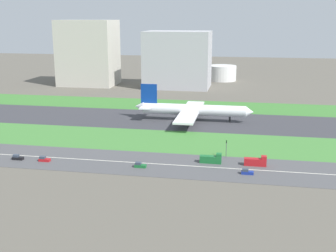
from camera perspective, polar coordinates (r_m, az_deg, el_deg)
ground_plane at (r=236.30m, az=0.39°, el=0.80°), size 800.00×800.00×0.00m
runway at (r=236.29m, az=0.39°, el=0.81°), size 280.00×46.00×0.10m
grass_median_north at (r=275.80m, az=1.88°, el=2.76°), size 280.00×36.00×0.10m
grass_median_south at (r=197.38m, az=-1.68°, el=-1.93°), size 280.00×36.00×0.10m
highway at (r=167.71m, az=-3.98°, el=-4.93°), size 280.00×28.00×0.10m
highway_centerline at (r=167.69m, az=-3.98°, el=-4.91°), size 266.00×0.50×0.01m
airliner at (r=233.30m, az=3.06°, el=2.17°), size 65.00×56.00×19.70m
car_4 at (r=162.42m, az=-3.78°, el=-5.25°), size 4.40×1.80×2.00m
truck_0 at (r=167.14m, az=11.66°, el=-4.68°), size 8.40×2.50×4.00m
truck_2 at (r=167.49m, az=5.80°, el=-4.41°), size 8.40×2.50×4.00m
car_0 at (r=175.66m, az=-16.22°, el=-4.28°), size 4.40×1.80×2.00m
car_5 at (r=180.95m, az=-19.46°, el=-4.00°), size 4.40×1.80×2.00m
car_1 at (r=157.89m, az=10.48°, el=-6.05°), size 4.40×1.80×2.00m
traffic_light at (r=174.00m, az=7.79°, el=-2.84°), size 0.36×0.50×7.20m
terminal_building at (r=365.36m, az=-10.60°, el=9.57°), size 45.43×34.14×53.19m
hangar_building at (r=346.19m, az=1.30°, el=8.86°), size 51.66×36.01×44.75m
fuel_tank_west at (r=388.90m, az=7.23°, el=7.03°), size 25.18×25.18×13.39m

